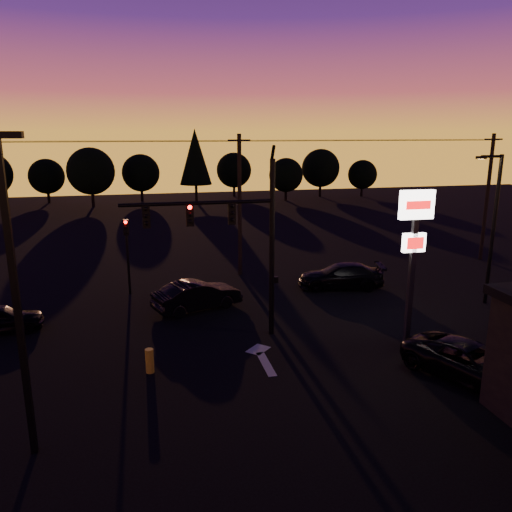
{
  "coord_description": "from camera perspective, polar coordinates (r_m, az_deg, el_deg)",
  "views": [
    {
      "loc": [
        -4.03,
        -16.93,
        9.13
      ],
      "look_at": [
        1.0,
        5.0,
        3.5
      ],
      "focal_mm": 35.0,
      "sensor_mm": 36.0,
      "label": 1
    }
  ],
  "objects": [
    {
      "name": "bollard",
      "position": [
        20.19,
        -12.06,
        -11.64
      ],
      "size": [
        0.32,
        0.32,
        0.97
      ],
      "primitive_type": "cylinder",
      "color": "gold",
      "rests_on": "ground"
    },
    {
      "name": "pylon_sign",
      "position": [
        21.89,
        17.65,
        2.27
      ],
      "size": [
        1.5,
        0.28,
        6.8
      ],
      "color": "black",
      "rests_on": "ground"
    },
    {
      "name": "secondary_signal",
      "position": [
        29.11,
        -14.52,
        1.16
      ],
      "size": [
        0.3,
        0.31,
        4.35
      ],
      "color": "black",
      "rests_on": "ground"
    },
    {
      "name": "tree_4",
      "position": [
        66.38,
        -6.96,
        11.19
      ],
      "size": [
        4.18,
        4.18,
        9.5
      ],
      "color": "black",
      "rests_on": "ground"
    },
    {
      "name": "power_wires",
      "position": [
        31.51,
        -1.94,
        13.02
      ],
      "size": [
        36.0,
        1.22,
        0.07
      ],
      "color": "black",
      "rests_on": "ground"
    },
    {
      "name": "tree_6",
      "position": [
        67.9,
        3.45,
        9.22
      ],
      "size": [
        4.54,
        4.54,
        5.71
      ],
      "color": "black",
      "rests_on": "ground"
    },
    {
      "name": "lane_arrow",
      "position": [
        21.2,
        0.71,
        -11.44
      ],
      "size": [
        1.2,
        3.1,
        0.01
      ],
      "color": "beige",
      "rests_on": "ground"
    },
    {
      "name": "traffic_signal_mast",
      "position": [
        21.7,
        -2.24,
        2.89
      ],
      "size": [
        6.79,
        0.52,
        8.58
      ],
      "color": "black",
      "rests_on": "ground"
    },
    {
      "name": "parking_lot_light",
      "position": [
        14.86,
        -25.94,
        -2.46
      ],
      "size": [
        1.25,
        0.3,
        9.14
      ],
      "color": "black",
      "rests_on": "ground"
    },
    {
      "name": "tree_1",
      "position": [
        71.17,
        -22.81,
        8.38
      ],
      "size": [
        4.54,
        4.54,
        5.71
      ],
      "color": "black",
      "rests_on": "ground"
    },
    {
      "name": "car_right",
      "position": [
        30.28,
        9.67,
        -2.25
      ],
      "size": [
        5.38,
        3.05,
        1.47
      ],
      "primitive_type": "imported",
      "rotation": [
        0.0,
        0.0,
        -1.78
      ],
      "color": "black",
      "rests_on": "ground"
    },
    {
      "name": "suv_parked",
      "position": [
        20.83,
        23.26,
        -11.05
      ],
      "size": [
        4.24,
        5.54,
        1.4
      ],
      "primitive_type": "imported",
      "rotation": [
        0.0,
        0.0,
        0.44
      ],
      "color": "black",
      "rests_on": "ground"
    },
    {
      "name": "tree_5",
      "position": [
        72.32,
        -2.54,
        9.77
      ],
      "size": [
        4.95,
        4.95,
        6.22
      ],
      "color": "black",
      "rests_on": "ground"
    },
    {
      "name": "utility_pole_1",
      "position": [
        31.84,
        -1.88,
        5.85
      ],
      "size": [
        1.4,
        0.26,
        9.0
      ],
      "color": "black",
      "rests_on": "ground"
    },
    {
      "name": "tree_3",
      "position": [
        69.14,
        -13.03,
        9.24
      ],
      "size": [
        4.95,
        4.95,
        6.22
      ],
      "color": "black",
      "rests_on": "ground"
    },
    {
      "name": "tree_8",
      "position": [
        74.02,
        12.07,
        9.09
      ],
      "size": [
        4.12,
        4.12,
        5.19
      ],
      "color": "black",
      "rests_on": "ground"
    },
    {
      "name": "car_mid",
      "position": [
        26.44,
        -6.72,
        -4.49
      ],
      "size": [
        4.93,
        3.18,
        1.53
      ],
      "primitive_type": "imported",
      "rotation": [
        0.0,
        0.0,
        1.94
      ],
      "color": "black",
      "rests_on": "ground"
    },
    {
      "name": "tree_2",
      "position": [
        65.37,
        -18.37,
        9.18
      ],
      "size": [
        5.77,
        5.78,
        7.26
      ],
      "color": "black",
      "rests_on": "ground"
    },
    {
      "name": "tree_7",
      "position": [
        72.57,
        7.4,
        9.94
      ],
      "size": [
        5.36,
        5.36,
        6.74
      ],
      "color": "black",
      "rests_on": "ground"
    },
    {
      "name": "utility_pole_2",
      "position": [
        39.43,
        24.9,
        6.15
      ],
      "size": [
        1.4,
        0.26,
        9.0
      ],
      "color": "black",
      "rests_on": "ground"
    },
    {
      "name": "ground",
      "position": [
        19.65,
        0.43,
        -13.64
      ],
      "size": [
        120.0,
        120.0,
        0.0
      ],
      "primitive_type": "plane",
      "color": "black",
      "rests_on": "ground"
    },
    {
      "name": "streetlight",
      "position": [
        29.1,
        25.42,
        3.37
      ],
      "size": [
        1.55,
        0.35,
        8.0
      ],
      "color": "black",
      "rests_on": "ground"
    }
  ]
}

